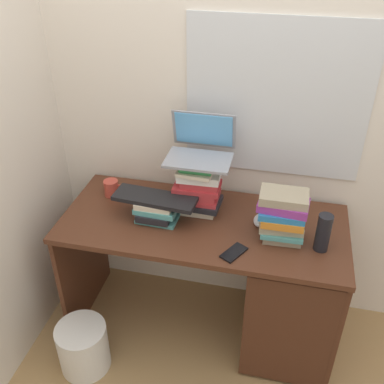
% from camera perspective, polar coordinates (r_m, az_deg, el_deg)
% --- Properties ---
extents(ground_plane, '(6.00, 6.00, 0.00)m').
position_cam_1_polar(ground_plane, '(2.81, 1.21, -16.38)').
color(ground_plane, '#9E7A4C').
extents(wall_back, '(6.00, 0.06, 2.60)m').
position_cam_1_polar(wall_back, '(2.34, 3.52, 12.04)').
color(wall_back, silver).
rests_on(wall_back, ground).
extents(wall_left, '(0.05, 6.00, 2.60)m').
position_cam_1_polar(wall_left, '(2.37, -21.58, 10.01)').
color(wall_left, beige).
rests_on(wall_left, ground).
extents(desk, '(1.45, 0.63, 0.77)m').
position_cam_1_polar(desk, '(2.47, 9.85, -11.71)').
color(desk, '#4C2819').
rests_on(desk, ground).
extents(book_stack_tall, '(0.25, 0.20, 0.29)m').
position_cam_1_polar(book_stack_tall, '(2.30, 0.90, 0.71)').
color(book_stack_tall, beige).
rests_on(book_stack_tall, desk).
extents(book_stack_keyboard_riser, '(0.22, 0.18, 0.11)m').
position_cam_1_polar(book_stack_keyboard_riser, '(2.28, -4.57, -2.31)').
color(book_stack_keyboard_riser, teal).
rests_on(book_stack_keyboard_riser, desk).
extents(book_stack_side, '(0.24, 0.19, 0.25)m').
position_cam_1_polar(book_stack_side, '(2.15, 11.47, -2.97)').
color(book_stack_side, gray).
rests_on(book_stack_side, desk).
extents(laptop, '(0.32, 0.26, 0.22)m').
position_cam_1_polar(laptop, '(2.24, 1.13, 5.72)').
color(laptop, gray).
rests_on(laptop, book_stack_tall).
extents(keyboard, '(0.43, 0.17, 0.02)m').
position_cam_1_polar(keyboard, '(2.24, -4.74, -0.80)').
color(keyboard, black).
rests_on(keyboard, book_stack_keyboard_riser).
extents(computer_mouse, '(0.06, 0.10, 0.04)m').
position_cam_1_polar(computer_mouse, '(2.29, 8.60, -3.60)').
color(computer_mouse, '#A5A8AD').
rests_on(computer_mouse, desk).
extents(mug, '(0.12, 0.08, 0.09)m').
position_cam_1_polar(mug, '(2.50, -10.19, 0.51)').
color(mug, '#B23F33').
rests_on(mug, desk).
extents(water_bottle, '(0.07, 0.07, 0.19)m').
position_cam_1_polar(water_bottle, '(2.14, 16.37, -4.99)').
color(water_bottle, black).
rests_on(water_bottle, desk).
extents(cell_phone, '(0.12, 0.15, 0.01)m').
position_cam_1_polar(cell_phone, '(2.10, 5.35, -7.69)').
color(cell_phone, black).
rests_on(cell_phone, desk).
extents(wastebasket, '(0.27, 0.27, 0.28)m').
position_cam_1_polar(wastebasket, '(2.59, -13.66, -18.62)').
color(wastebasket, silver).
rests_on(wastebasket, ground).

